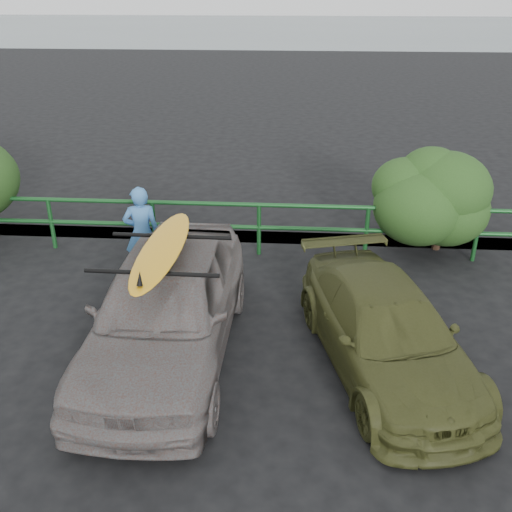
{
  "coord_description": "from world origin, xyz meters",
  "views": [
    {
      "loc": [
        1.65,
        -4.82,
        4.73
      ],
      "look_at": [
        1.12,
        2.54,
        1.15
      ],
      "focal_mm": 40.0,
      "sensor_mm": 36.0,
      "label": 1
    }
  ],
  "objects": [
    {
      "name": "surfboard",
      "position": [
        -0.03,
        1.69,
        1.62
      ],
      "size": [
        0.56,
        2.49,
        0.07
      ],
      "primitive_type": "ellipsoid",
      "rotation": [
        0.0,
        0.0,
        -0.02
      ],
      "color": "orange",
      "rests_on": "roof_rack"
    },
    {
      "name": "roof_rack",
      "position": [
        -0.03,
        1.69,
        1.56
      ],
      "size": [
        1.67,
        1.18,
        0.06
      ],
      "primitive_type": null,
      "rotation": [
        0.0,
        0.0,
        -0.02
      ],
      "color": "black",
      "rests_on": "sedan"
    },
    {
      "name": "shrub_right",
      "position": [
        5.0,
        5.5,
        1.01
      ],
      "size": [
        3.2,
        2.4,
        2.02
      ],
      "primitive_type": null,
      "color": "#26481A",
      "rests_on": "ground"
    },
    {
      "name": "ocean",
      "position": [
        0.0,
        60.0,
        0.0
      ],
      "size": [
        200.0,
        200.0,
        0.0
      ],
      "primitive_type": "plane",
      "color": "slate",
      "rests_on": "ground"
    },
    {
      "name": "sedan",
      "position": [
        -0.03,
        1.69,
        0.76
      ],
      "size": [
        1.88,
        4.52,
        1.53
      ],
      "primitive_type": "imported",
      "rotation": [
        0.0,
        0.0,
        -0.02
      ],
      "color": "#635B58",
      "rests_on": "ground"
    },
    {
      "name": "ground",
      "position": [
        0.0,
        0.0,
        0.0
      ],
      "size": [
        80.0,
        80.0,
        0.0
      ],
      "primitive_type": "plane",
      "color": "black"
    },
    {
      "name": "olive_vehicle",
      "position": [
        2.91,
        1.62,
        0.57
      ],
      "size": [
        2.52,
        4.17,
        1.13
      ],
      "primitive_type": "imported",
      "rotation": [
        0.0,
        0.0,
        0.26
      ],
      "color": "#3E421D",
      "rests_on": "ground"
    },
    {
      "name": "guardrail",
      "position": [
        0.0,
        5.0,
        0.52
      ],
      "size": [
        14.0,
        0.08,
        1.04
      ],
      "primitive_type": null,
      "color": "#14461C",
      "rests_on": "ground"
    },
    {
      "name": "man",
      "position": [
        -0.93,
        3.92,
        0.84
      ],
      "size": [
        0.68,
        0.51,
        1.67
      ],
      "primitive_type": "imported",
      "rotation": [
        0.0,
        0.0,
        3.33
      ],
      "color": "#3C75B6",
      "rests_on": "ground"
    }
  ]
}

